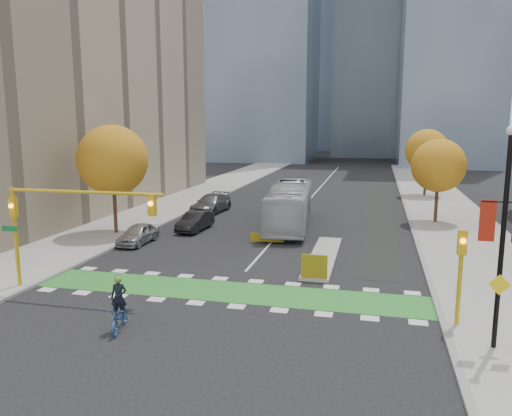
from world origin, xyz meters
The scene contains 24 objects.
ground centered at (0.00, 0.00, 0.00)m, with size 300.00×300.00×0.00m, color black.
sidewalk_west centered at (-13.50, 20.00, 0.07)m, with size 7.00×120.00×0.15m, color gray.
sidewalk_east centered at (13.50, 20.00, 0.07)m, with size 7.00×120.00×0.15m, color gray.
curb_west centered at (-10.00, 20.00, 0.07)m, with size 0.30×120.00×0.16m, color gray.
curb_east centered at (10.00, 20.00, 0.07)m, with size 0.30×120.00×0.16m, color gray.
bike_crossing centered at (0.00, 1.50, 0.01)m, with size 20.00×3.00×0.01m, color #2A802A.
centre_line centered at (0.00, 40.00, 0.01)m, with size 0.15×70.00×0.01m, color silver.
bike_lane_paint centered at (7.50, 30.00, 0.01)m, with size 2.50×50.00×0.01m, color black.
median_island centered at (4.00, 9.00, 0.08)m, with size 1.60×10.00×0.16m, color gray.
hazard_board centered at (4.00, 4.20, 0.80)m, with size 1.40×0.12×1.30m, color yellow.
building_west centered at (-24.00, 22.00, 12.50)m, with size 16.00×44.00×25.00m, color gray.
tower_ne centered at (20.00, 85.00, 30.00)m, with size 18.00×24.00×60.00m, color #47566B.
tower_far centered at (-4.00, 140.00, 40.00)m, with size 26.00×26.00×80.00m, color #47566B.
tree_west centered at (-12.00, 12.00, 5.62)m, with size 5.20×5.20×8.22m.
tree_east_near centered at (12.00, 22.00, 4.86)m, with size 4.40×4.40×7.08m.
tree_east_far centered at (12.50, 38.00, 5.24)m, with size 4.80×4.80×7.65m.
traffic_signal_west centered at (-7.93, -0.51, 4.03)m, with size 8.53×0.56×5.20m.
traffic_signal_east centered at (10.50, -0.51, 2.73)m, with size 0.35×0.43×4.10m.
banner_lamppost centered at (11.50, -2.50, 4.61)m, with size 1.65×0.36×8.28m.
cyclist centered at (-2.90, -4.06, 0.77)m, with size 1.10×2.09×2.30m.
bus centered at (0.34, 17.77, 1.76)m, with size 2.96×12.64×3.52m, color #A9AEB0.
parked_car_a centered at (-9.00, 9.67, 0.70)m, with size 1.65×4.11×1.40m, color #9C9DA1.
parked_car_b centered at (-6.63, 14.67, 0.73)m, with size 1.55×4.43×1.46m, color black.
parked_car_c centered at (-7.99, 22.57, 0.84)m, with size 2.36×5.81×1.69m, color #545358.
Camera 1 is at (7.00, -21.44, 8.37)m, focal length 35.00 mm.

